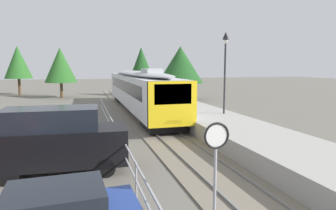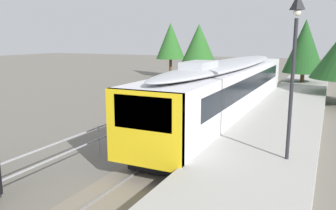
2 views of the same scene
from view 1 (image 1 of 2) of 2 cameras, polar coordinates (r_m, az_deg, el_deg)
name	(u,v)px [view 1 (image 1 of 2)]	position (r m, az deg, el deg)	size (l,w,h in m)	color
ground_plane	(113,131)	(18.74, -10.60, -5.03)	(160.00, 160.00, 0.00)	#6B665B
track_rails	(160,128)	(19.24, -1.65, -4.47)	(3.20, 60.00, 0.14)	slate
commuter_train	(139,88)	(25.93, -5.66, 3.32)	(2.82, 20.61, 3.74)	silver
station_platform	(206,119)	(20.20, 7.32, -2.75)	(3.90, 60.00, 0.90)	#A8A59E
platform_lamp_mid_platform	(225,57)	(19.70, 11.07, 9.10)	(0.34, 0.34, 5.35)	#232328
speed_limit_sign	(216,152)	(6.76, 9.32, -8.97)	(0.61, 0.10, 2.81)	#9EA0A5
carpark_fence	(136,173)	(8.91, -6.23, -13.05)	(0.06, 36.06, 1.25)	#9EA0A5
parked_van_black	(58,140)	(11.84, -20.54, -6.33)	(4.99, 2.19, 2.51)	black
tree_behind_carpark	(18,62)	(46.74, -27.16, 7.40)	(3.71, 3.71, 6.91)	brown
tree_behind_station_far	(60,65)	(40.25, -20.20, 7.28)	(4.02, 4.02, 6.41)	brown
tree_distant_left	(180,65)	(35.74, 2.41, 7.81)	(5.58, 5.58, 6.43)	brown
tree_distant_centre	(141,65)	(40.57, -5.21, 7.72)	(3.71, 3.71, 6.63)	brown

